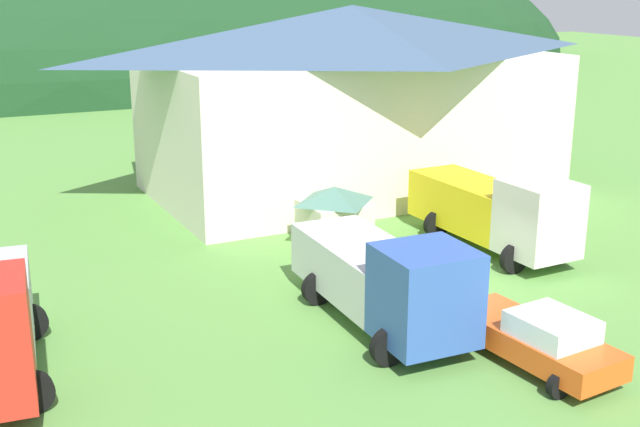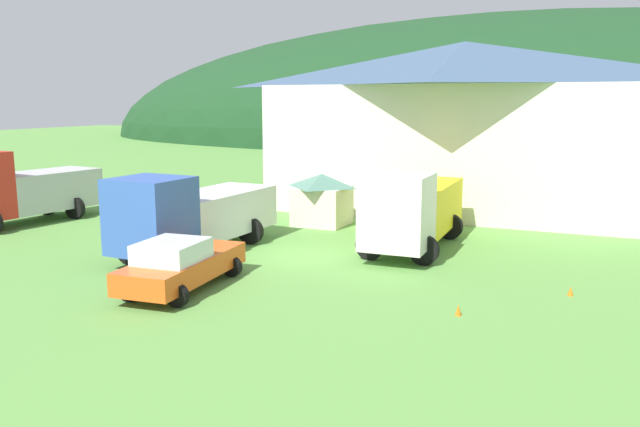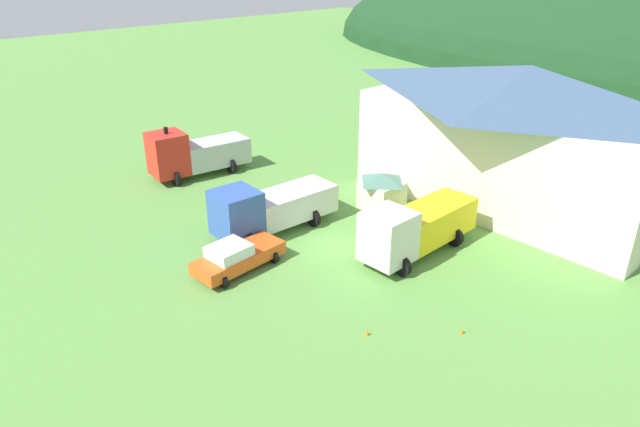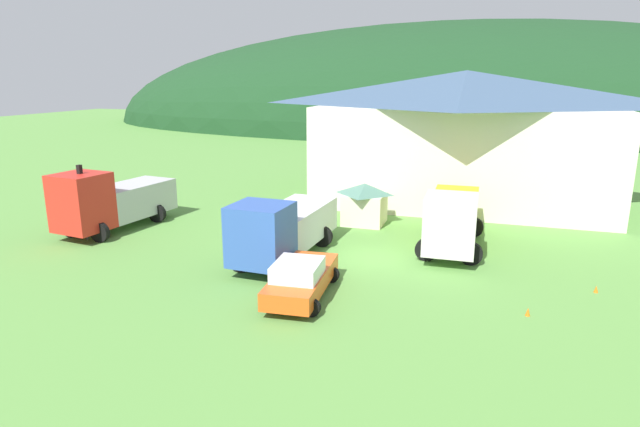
# 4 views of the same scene
# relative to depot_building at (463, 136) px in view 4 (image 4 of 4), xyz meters

# --- Properties ---
(ground_plane) EXTENTS (200.00, 200.00, 0.00)m
(ground_plane) POSITION_rel_depot_building_xyz_m (-3.13, -14.03, -4.66)
(ground_plane) COLOR #5B9342
(forested_hill_backdrop) EXTENTS (136.03, 60.00, 35.73)m
(forested_hill_backdrop) POSITION_rel_depot_building_xyz_m (-3.13, 60.38, -4.66)
(forested_hill_backdrop) COLOR #193D1E
(forested_hill_backdrop) RESTS_ON ground
(depot_building) EXTENTS (20.73, 11.50, 9.05)m
(depot_building) POSITION_rel_depot_building_xyz_m (0.00, 0.00, 0.00)
(depot_building) COLOR silver
(depot_building) RESTS_ON ground
(play_shed_cream) EXTENTS (2.57, 2.52, 2.47)m
(play_shed_cream) POSITION_rel_depot_building_xyz_m (-5.07, -7.78, -3.39)
(play_shed_cream) COLOR beige
(play_shed_cream) RESTS_ON ground
(crane_truck_red) EXTENTS (3.83, 7.68, 3.64)m
(crane_truck_red) POSITION_rel_depot_building_xyz_m (-18.57, -13.74, -2.88)
(crane_truck_red) COLOR red
(crane_truck_red) RESTS_ON ground
(box_truck_blue) EXTENTS (3.51, 8.02, 3.24)m
(box_truck_blue) POSITION_rel_depot_building_xyz_m (-7.34, -15.39, -3.05)
(box_truck_blue) COLOR #3356AD
(box_truck_blue) RESTS_ON ground
(flatbed_truck_yellow) EXTENTS (3.23, 7.93, 3.28)m
(flatbed_truck_yellow) POSITION_rel_depot_building_xyz_m (0.32, -11.10, -2.99)
(flatbed_truck_yellow) COLOR silver
(flatbed_truck_yellow) RESTS_ON ground
(service_pickup_orange) EXTENTS (2.62, 5.24, 1.66)m
(service_pickup_orange) POSITION_rel_depot_building_xyz_m (-4.92, -19.44, -3.83)
(service_pickup_orange) COLOR #E9551B
(service_pickup_orange) RESTS_ON ground
(traffic_light_west) EXTENTS (0.20, 0.32, 4.11)m
(traffic_light_west) POSITION_rel_depot_building_xyz_m (-18.75, -15.60, -2.14)
(traffic_light_west) COLOR #4C4C51
(traffic_light_west) RESTS_ON ground
(traffic_cone_near_pickup) EXTENTS (0.36, 0.36, 0.58)m
(traffic_cone_near_pickup) POSITION_rel_depot_building_xyz_m (6.48, -15.24, -4.66)
(traffic_cone_near_pickup) COLOR orange
(traffic_cone_near_pickup) RESTS_ON ground
(traffic_cone_mid_row) EXTENTS (0.36, 0.36, 0.64)m
(traffic_cone_mid_row) POSITION_rel_depot_building_xyz_m (3.68, -18.46, -4.66)
(traffic_cone_mid_row) COLOR orange
(traffic_cone_mid_row) RESTS_ON ground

